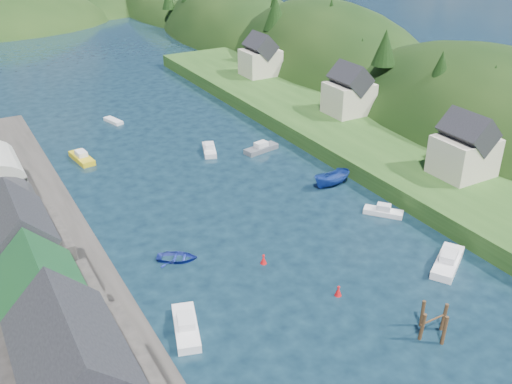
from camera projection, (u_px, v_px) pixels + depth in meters
ground at (182, 157)px, 84.16m from camera, size 600.00×600.00×0.00m
hillside_right at (326, 108)px, 126.75m from camera, size 36.00×245.56×48.00m
far_hills at (36, 53)px, 185.21m from camera, size 103.00×68.00×44.00m
hill_trees at (152, 59)px, 90.88m from camera, size 91.53×149.13×11.97m
quay_left at (64, 321)px, 49.95m from camera, size 12.00×110.00×2.00m
quayside_buildings at (69, 379)px, 35.79m from camera, size 8.00×35.84×12.90m
terrace_right at (359, 140)px, 86.97m from camera, size 16.00×120.00×2.40m
right_bank_cottages at (343, 93)px, 92.60m from camera, size 9.00×59.24×8.41m
piling_cluster_far at (433, 324)px, 49.33m from camera, size 3.09×2.90×3.45m
channel_buoy_near at (338, 291)px, 54.59m from camera, size 0.70×0.70×1.10m
channel_buoy_far at (264, 260)px, 59.39m from camera, size 0.70×0.70×1.10m
moored_boats at (285, 221)px, 66.18m from camera, size 33.02×81.05×2.21m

